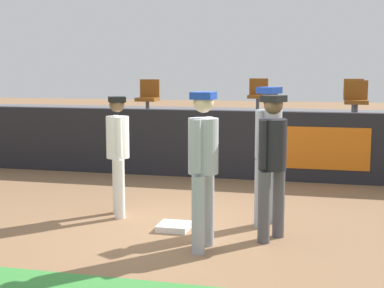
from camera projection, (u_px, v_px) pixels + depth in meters
ground_plane at (185, 234)px, 7.09m from camera, size 60.00×60.00×0.00m
first_base at (174, 227)px, 7.29m from camera, size 0.40×0.40×0.08m
player_fielder_home at (118, 148)px, 7.88m from camera, size 0.43×0.55×1.70m
player_runner_visitor at (203, 159)px, 6.36m from camera, size 0.39×0.51×1.83m
player_coach_visitor at (268, 146)px, 7.38m from camera, size 0.48×0.48×1.85m
player_umpire at (272, 157)px, 6.73m from camera, size 0.46×0.46×1.77m
field_wall at (235, 145)px, 10.67m from camera, size 18.00×0.26×1.30m
bleacher_platform at (252, 136)px, 13.16m from camera, size 18.00×4.80×1.02m
seat_front_left at (148, 96)px, 12.46m from camera, size 0.45×0.44×0.84m
seat_back_center at (258, 94)px, 13.67m from camera, size 0.46×0.44×0.84m
seat_back_right at (353, 95)px, 13.14m from camera, size 0.46×0.44×0.84m
seat_front_right at (356, 98)px, 11.41m from camera, size 0.47×0.44×0.84m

